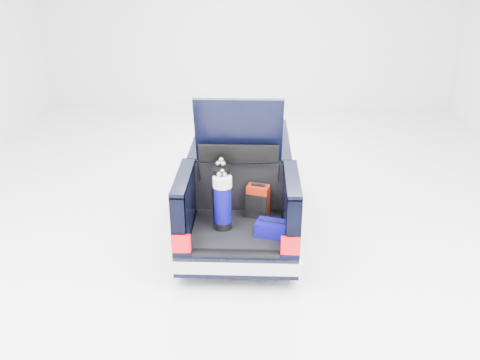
{
  "coord_description": "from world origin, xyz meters",
  "views": [
    {
      "loc": [
        0.27,
        -8.03,
        4.33
      ],
      "look_at": [
        0.0,
        -0.5,
        0.93
      ],
      "focal_mm": 38.0,
      "sensor_mm": 36.0,
      "label": 1
    }
  ],
  "objects_px": {
    "red_suitcase": "(258,201)",
    "car": "(241,179)",
    "blue_duffel": "(272,228)",
    "black_golf_bag": "(222,194)",
    "blue_golf_bag": "(223,202)"
  },
  "relations": [
    {
      "from": "car",
      "to": "blue_duffel",
      "type": "relative_size",
      "value": 9.27
    },
    {
      "from": "car",
      "to": "blue_golf_bag",
      "type": "height_order",
      "value": "car"
    },
    {
      "from": "car",
      "to": "red_suitcase",
      "type": "distance_m",
      "value": 1.28
    },
    {
      "from": "red_suitcase",
      "to": "blue_golf_bag",
      "type": "relative_size",
      "value": 0.59
    },
    {
      "from": "blue_golf_bag",
      "to": "blue_duffel",
      "type": "height_order",
      "value": "blue_golf_bag"
    },
    {
      "from": "red_suitcase",
      "to": "blue_duffel",
      "type": "xyz_separation_m",
      "value": [
        0.2,
        -0.55,
        -0.15
      ]
    },
    {
      "from": "red_suitcase",
      "to": "car",
      "type": "bearing_deg",
      "value": 119.54
    },
    {
      "from": "black_golf_bag",
      "to": "car",
      "type": "bearing_deg",
      "value": 84.29
    },
    {
      "from": "blue_golf_bag",
      "to": "car",
      "type": "bearing_deg",
      "value": 83.94
    },
    {
      "from": "blue_duffel",
      "to": "black_golf_bag",
      "type": "bearing_deg",
      "value": 168.79
    },
    {
      "from": "black_golf_bag",
      "to": "blue_golf_bag",
      "type": "xyz_separation_m",
      "value": [
        0.03,
        -0.18,
        -0.04
      ]
    },
    {
      "from": "blue_golf_bag",
      "to": "black_golf_bag",
      "type": "bearing_deg",
      "value": 100.67
    },
    {
      "from": "black_golf_bag",
      "to": "blue_golf_bag",
      "type": "distance_m",
      "value": 0.18
    },
    {
      "from": "car",
      "to": "red_suitcase",
      "type": "bearing_deg",
      "value": -76.45
    },
    {
      "from": "blue_duffel",
      "to": "blue_golf_bag",
      "type": "bearing_deg",
      "value": -179.86
    }
  ]
}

